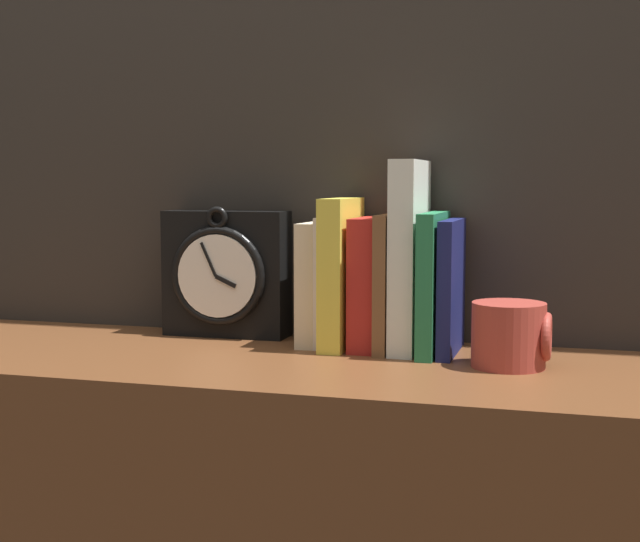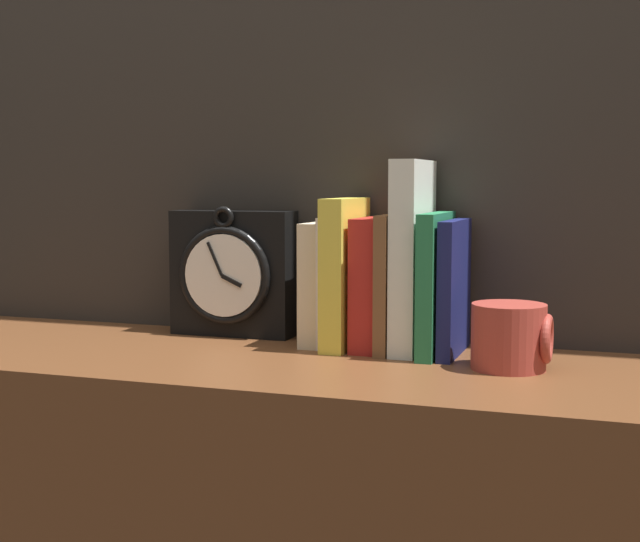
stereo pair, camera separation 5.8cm
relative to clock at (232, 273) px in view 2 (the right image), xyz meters
name	(u,v)px [view 2 (the right image)]	position (x,y,z in m)	size (l,w,h in m)	color
wall_back	(367,47)	(0.19, 0.07, 0.33)	(6.00, 0.05, 2.60)	#2D2823
clock	(232,273)	(0.00, 0.00, 0.00)	(0.19, 0.07, 0.19)	black
book_slot0_cream	(319,283)	(0.15, -0.02, -0.01)	(0.03, 0.11, 0.17)	beige
book_slot1_white	(333,281)	(0.17, -0.02, 0.00)	(0.01, 0.11, 0.18)	white
book_slot2_yellow	(348,273)	(0.19, -0.03, 0.01)	(0.03, 0.14, 0.21)	yellow
book_slot3_red	(374,283)	(0.23, -0.03, 0.00)	(0.04, 0.13, 0.18)	#B0231D
book_slot4_brown	(393,282)	(0.25, -0.04, 0.00)	(0.02, 0.14, 0.19)	brown
book_slot5_white	(413,256)	(0.28, -0.03, 0.04)	(0.03, 0.13, 0.26)	silver
book_slot6_green	(436,284)	(0.32, -0.04, 0.00)	(0.02, 0.15, 0.19)	#237446
book_slot7_navy	(454,288)	(0.34, -0.04, 0.00)	(0.02, 0.14, 0.18)	#171C52
mug	(511,337)	(0.42, -0.11, -0.05)	(0.10, 0.09, 0.08)	#9E382D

